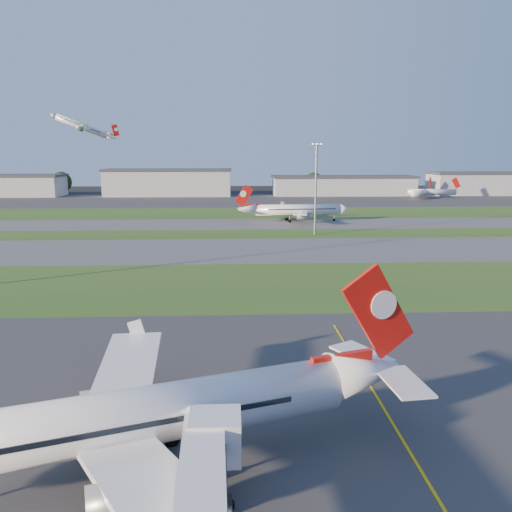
{
  "coord_description": "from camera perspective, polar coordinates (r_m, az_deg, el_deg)",
  "views": [
    {
      "loc": [
        -8.15,
        -32.4,
        22.01
      ],
      "look_at": [
        -4.79,
        42.57,
        7.0
      ],
      "focal_mm": 35.0,
      "sensor_mm": 36.0,
      "label": 1
    }
  ],
  "objects": [
    {
      "name": "ground",
      "position": [
        40.01,
        10.41,
        -22.27
      ],
      "size": [
        700.0,
        700.0,
        0.0
      ],
      "primitive_type": "plane",
      "color": "black",
      "rests_on": "ground"
    },
    {
      "name": "apron_near",
      "position": [
        40.01,
        10.41,
        -22.26
      ],
      "size": [
        300.0,
        70.0,
        0.01
      ],
      "primitive_type": "cube",
      "color": "#333335",
      "rests_on": "ground"
    },
    {
      "name": "grass_strip_a",
      "position": [
        87.6,
        2.86,
        -3.25
      ],
      "size": [
        300.0,
        34.0,
        0.01
      ],
      "primitive_type": "cube",
      "color": "#2F531B",
      "rests_on": "ground"
    },
    {
      "name": "taxiway_a",
      "position": [
        119.72,
        1.38,
        0.72
      ],
      "size": [
        300.0,
        32.0,
        0.01
      ],
      "primitive_type": "cube",
      "color": "#515154",
      "rests_on": "ground"
    },
    {
      "name": "grass_strip_b",
      "position": [
        144.32,
        0.7,
        2.54
      ],
      "size": [
        300.0,
        18.0,
        0.01
      ],
      "primitive_type": "cube",
      "color": "#2F531B",
      "rests_on": "ground"
    },
    {
      "name": "taxiway_b",
      "position": [
        166.07,
        0.27,
        3.69
      ],
      "size": [
        300.0,
        26.0,
        0.01
      ],
      "primitive_type": "cube",
      "color": "#515154",
      "rests_on": "ground"
    },
    {
      "name": "grass_strip_c",
      "position": [
        198.79,
        -0.21,
        4.95
      ],
      "size": [
        300.0,
        40.0,
        0.01
      ],
      "primitive_type": "cube",
      "color": "#2F531B",
      "rests_on": "ground"
    },
    {
      "name": "apron_far",
      "position": [
        258.47,
        -0.76,
        6.42
      ],
      "size": [
        400.0,
        80.0,
        0.01
      ],
      "primitive_type": "cube",
      "color": "#333335",
      "rests_on": "ground"
    },
    {
      "name": "yellow_line",
      "position": [
        41.32,
        17.69,
        -21.46
      ],
      "size": [
        0.25,
        60.0,
        0.02
      ],
      "primitive_type": "cube",
      "color": "gold",
      "rests_on": "ground"
    },
    {
      "name": "airliner_parked",
      "position": [
        36.94,
        -14.27,
        -17.69
      ],
      "size": [
        38.11,
        32.13,
        12.28
      ],
      "rotation": [
        0.0,
        0.0,
        0.31
      ],
      "color": "white",
      "rests_on": "ground"
    },
    {
      "name": "airliner_taxiing",
      "position": [
        171.89,
        4.72,
        5.26
      ],
      "size": [
        36.51,
        30.87,
        11.39
      ],
      "rotation": [
        0.0,
        0.0,
        3.23
      ],
      "color": "white",
      "rests_on": "ground"
    },
    {
      "name": "airliner_departing",
      "position": [
        257.84,
        -19.26,
        13.8
      ],
      "size": [
        28.59,
        24.09,
        9.2
      ],
      "rotation": [
        0.0,
        0.0,
        0.3
      ],
      "color": "white"
    },
    {
      "name": "mini_jet_near",
      "position": [
        280.31,
        18.44,
        6.9
      ],
      "size": [
        19.62,
        23.1,
        9.48
      ],
      "rotation": [
        0.0,
        0.0,
        0.88
      ],
      "color": "white",
      "rests_on": "ground"
    },
    {
      "name": "mini_jet_far",
      "position": [
        286.62,
        19.47,
        6.92
      ],
      "size": [
        28.62,
        3.69,
        9.48
      ],
      "rotation": [
        0.0,
        0.0,
        -0.02
      ],
      "color": "white",
      "rests_on": "ground"
    },
    {
      "name": "light_mast_centre",
      "position": [
        142.48,
        6.86,
        8.33
      ],
      "size": [
        3.2,
        0.7,
        25.8
      ],
      "color": "gray",
      "rests_on": "ground"
    },
    {
      "name": "hangar_west",
      "position": [
        290.11,
        -9.97,
        8.3
      ],
      "size": [
        71.4,
        23.0,
        15.2
      ],
      "color": "#ABAFB3",
      "rests_on": "ground"
    },
    {
      "name": "hangar_east",
      "position": [
        294.71,
        9.9,
        7.96
      ],
      "size": [
        81.6,
        23.0,
        11.2
      ],
      "color": "#ABAFB3",
      "rests_on": "ground"
    },
    {
      "name": "hangar_far_east",
      "position": [
        330.84,
        27.23,
        7.41
      ],
      "size": [
        96.9,
        23.0,
        13.2
      ],
      "color": "#ABAFB3",
      "rests_on": "ground"
    },
    {
      "name": "tree_west",
      "position": [
        319.44,
        -21.37,
        7.87
      ],
      "size": [
        12.1,
        12.1,
        13.2
      ],
      "color": "black",
      "rests_on": "ground"
    },
    {
      "name": "tree_mid_west",
      "position": [
        299.07,
        -4.89,
        8.17
      ],
      "size": [
        9.9,
        9.9,
        10.8
      ],
      "color": "black",
      "rests_on": "ground"
    },
    {
      "name": "tree_mid_east",
      "position": [
        305.6,
        6.57,
        8.39
      ],
      "size": [
        11.55,
        11.55,
        12.6
      ],
      "color": "black",
      "rests_on": "ground"
    },
    {
      "name": "tree_east",
      "position": [
        324.13,
        19.96,
        7.84
      ],
      "size": [
        10.45,
        10.45,
        11.4
      ],
      "color": "black",
      "rests_on": "ground"
    }
  ]
}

